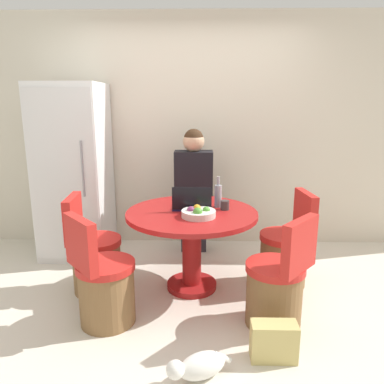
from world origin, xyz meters
TOP-DOWN VIEW (x-y plane):
  - ground_plane at (0.00, 0.00)m, footprint 12.00×12.00m
  - wall_back at (0.00, 1.50)m, footprint 7.00×0.06m
  - refrigerator at (-1.24, 1.10)m, footprint 0.69×0.71m
  - dining_table at (0.04, 0.30)m, footprint 1.14×1.14m
  - chair_near_right_corner at (0.68, -0.26)m, footprint 0.51×0.51m
  - chair_left_side at (-0.82, 0.23)m, footprint 0.45×0.44m
  - chair_right_side at (0.89, 0.40)m, footprint 0.45×0.44m
  - chair_near_left_corner at (-0.61, -0.27)m, footprint 0.51×0.51m
  - person_seated at (0.04, 1.10)m, footprint 0.40×0.37m
  - laptop at (0.04, 0.38)m, footprint 0.34×0.23m
  - fruit_bowl at (0.09, 0.15)m, footprint 0.28×0.28m
  - coffee_cup at (0.33, 0.37)m, footprint 0.08×0.08m
  - bottle at (0.27, 0.45)m, footprint 0.06×0.06m
  - cat at (0.10, -0.85)m, footprint 0.41×0.27m
  - handbag at (0.59, -0.66)m, footprint 0.30×0.14m

SIDE VIEW (x-z plane):
  - ground_plane at x=0.00m, z-range 0.00..0.00m
  - cat at x=0.10m, z-range 0.00..0.17m
  - handbag at x=0.59m, z-range 0.00..0.26m
  - chair_near_right_corner at x=0.68m, z-range -0.14..0.73m
  - chair_left_side at x=-0.82m, z-range -0.14..0.73m
  - chair_right_side at x=0.89m, z-range -0.14..0.73m
  - chair_near_left_corner at x=-0.61m, z-range -0.14..0.73m
  - dining_table at x=0.04m, z-range 0.18..0.90m
  - fruit_bowl at x=0.09m, z-range 0.71..0.80m
  - coffee_cup at x=0.33m, z-range 0.72..0.80m
  - laptop at x=0.04m, z-range 0.66..0.87m
  - person_seated at x=0.04m, z-range 0.08..1.46m
  - bottle at x=0.27m, z-range 0.69..0.97m
  - refrigerator at x=-1.24m, z-range 0.00..1.84m
  - wall_back at x=0.00m, z-range 0.00..2.60m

